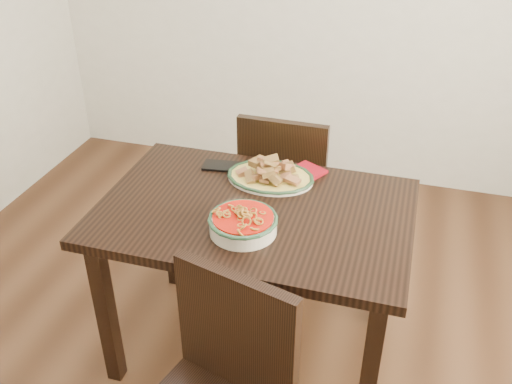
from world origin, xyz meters
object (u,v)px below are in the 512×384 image
(chair_far, at_px, (286,185))
(noodle_bowl, at_px, (243,222))
(fish_plate, at_px, (270,170))
(smartphone, at_px, (222,166))
(dining_table, at_px, (255,229))

(chair_far, bearing_deg, noodle_bowl, 92.61)
(fish_plate, distance_m, smartphone, 0.23)
(chair_far, relative_size, smartphone, 5.42)
(dining_table, bearing_deg, noodle_bowl, -88.21)
(dining_table, bearing_deg, fish_plate, 89.60)
(dining_table, distance_m, noodle_bowl, 0.21)
(chair_far, relative_size, fish_plate, 2.48)
(dining_table, height_order, fish_plate, fish_plate)
(chair_far, xyz_separation_m, noodle_bowl, (0.02, -0.77, 0.29))
(fish_plate, relative_size, smartphone, 2.18)
(noodle_bowl, height_order, smartphone, noodle_bowl)
(fish_plate, xyz_separation_m, noodle_bowl, (0.00, -0.39, -0.00))
(chair_far, relative_size, noodle_bowl, 3.52)
(smartphone, bearing_deg, fish_plate, -18.15)
(dining_table, distance_m, smartphone, 0.37)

